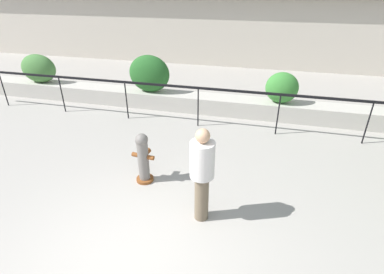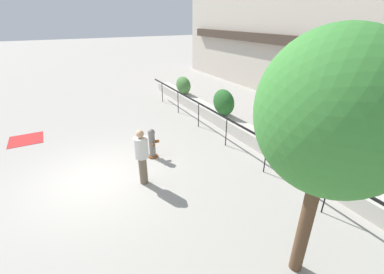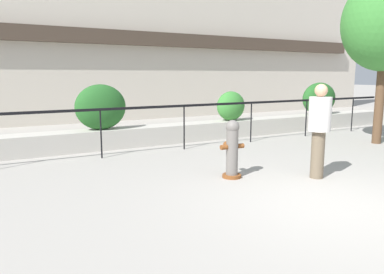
# 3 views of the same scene
# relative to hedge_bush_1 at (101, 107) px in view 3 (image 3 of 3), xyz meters

# --- Properties ---
(ground_plane) EXTENTS (120.00, 120.00, 0.00)m
(ground_plane) POSITION_rel_hedge_bush_1_xyz_m (1.82, -6.00, -1.08)
(ground_plane) COLOR #9E9991
(building_facade) EXTENTS (30.00, 1.36, 8.00)m
(building_facade) POSITION_rel_hedge_bush_1_xyz_m (1.82, 5.98, 2.91)
(building_facade) COLOR beige
(building_facade) RESTS_ON ground
(planter_wall_low) EXTENTS (18.00, 0.70, 0.50)m
(planter_wall_low) POSITION_rel_hedge_bush_1_xyz_m (1.82, 0.00, -0.83)
(planter_wall_low) COLOR #B7B2A8
(planter_wall_low) RESTS_ON ground
(fence_railing_segment) EXTENTS (15.00, 0.05, 1.15)m
(fence_railing_segment) POSITION_rel_hedge_bush_1_xyz_m (1.82, -1.10, -0.06)
(fence_railing_segment) COLOR black
(fence_railing_segment) RESTS_ON ground
(hedge_bush_1) EXTENTS (1.31, 0.70, 1.16)m
(hedge_bush_1) POSITION_rel_hedge_bush_1_xyz_m (0.00, 0.00, 0.00)
(hedge_bush_1) COLOR #235B23
(hedge_bush_1) RESTS_ON planter_wall_low
(hedge_bush_2) EXTENTS (0.93, 0.67, 0.89)m
(hedge_bush_2) POSITION_rel_hedge_bush_1_xyz_m (4.03, 0.00, -0.13)
(hedge_bush_2) COLOR #387F33
(hedge_bush_2) RESTS_ON planter_wall_low
(hedge_bush_3) EXTENTS (1.47, 0.70, 1.12)m
(hedge_bush_3) POSITION_rel_hedge_bush_1_xyz_m (7.85, 0.00, -0.02)
(hedge_bush_3) COLOR #235B23
(hedge_bush_3) RESTS_ON planter_wall_low
(fire_hydrant) EXTENTS (0.48, 0.45, 1.08)m
(fire_hydrant) POSITION_rel_hedge_bush_1_xyz_m (1.34, -3.90, -0.53)
(fire_hydrant) COLOR brown
(fire_hydrant) RESTS_ON ground
(pedestrian) EXTENTS (0.55, 0.55, 1.73)m
(pedestrian) POSITION_rel_hedge_bush_1_xyz_m (2.70, -4.69, -0.09)
(pedestrian) COLOR brown
(pedestrian) RESTS_ON ground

